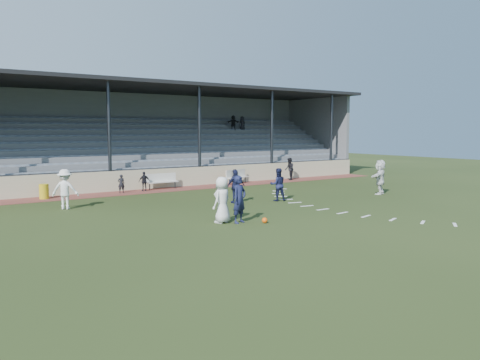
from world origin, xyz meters
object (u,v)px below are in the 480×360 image
object	(u,v)px
bench_right	(236,175)
official	(289,169)
trash_bin	(44,191)
player_white_lead	(222,200)
player_navy_lead	(239,199)
bench_left	(162,180)
football	(265,220)

from	to	relation	value
bench_right	official	world-z (taller)	official
trash_bin	player_white_lead	xyz separation A→B (m)	(4.36, -10.59, 0.49)
bench_right	trash_bin	distance (m)	12.24
bench_right	player_navy_lead	bearing A→B (deg)	-140.64
bench_right	official	distance (m)	4.51
player_white_lead	official	size ratio (longest dim) A/B	1.12
bench_right	player_white_lead	world-z (taller)	player_white_lead
bench_left	player_white_lead	world-z (taller)	player_white_lead
trash_bin	player_white_lead	bearing A→B (deg)	-67.61
bench_left	player_navy_lead	bearing A→B (deg)	-100.58
player_navy_lead	official	distance (m)	16.19
official	bench_left	bearing A→B (deg)	-60.44
player_white_lead	player_navy_lead	bearing A→B (deg)	122.17
trash_bin	official	bearing A→B (deg)	0.21
bench_left	player_white_lead	distance (m)	11.29
football	official	xyz separation A→B (m)	(11.05, 11.63, 0.72)
bench_right	official	bearing A→B (deg)	-19.30
trash_bin	player_navy_lead	distance (m)	12.04
bench_left	official	bearing A→B (deg)	-2.87
trash_bin	player_navy_lead	size ratio (longest dim) A/B	0.42
football	player_navy_lead	size ratio (longest dim) A/B	0.12
trash_bin	player_navy_lead	world-z (taller)	player_navy_lead
bench_right	trash_bin	world-z (taller)	bench_right
player_white_lead	player_navy_lead	size ratio (longest dim) A/B	0.98
football	official	world-z (taller)	official
bench_left	bench_right	size ratio (longest dim) A/B	0.99
player_white_lead	official	bearing A→B (deg)	-161.48
bench_right	trash_bin	size ratio (longest dim) A/B	2.63
bench_right	player_navy_lead	size ratio (longest dim) A/B	1.10
official	trash_bin	bearing A→B (deg)	-58.19
player_white_lead	player_navy_lead	world-z (taller)	player_navy_lead
trash_bin	football	bearing A→B (deg)	-63.83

